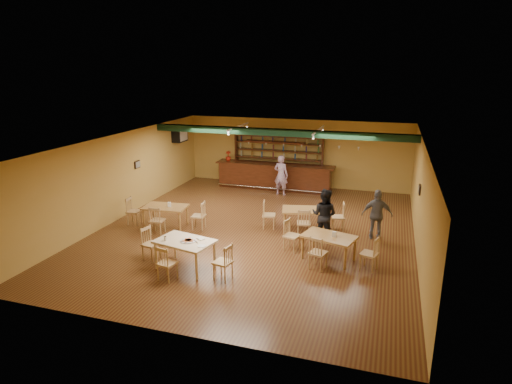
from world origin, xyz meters
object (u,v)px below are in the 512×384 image
(dining_table_d, at_px, (328,248))
(near_table, at_px, (185,254))
(dining_table_b, at_px, (303,219))
(patron_bar, at_px, (281,175))
(dining_table_c, at_px, (166,216))
(patron_right_a, at_px, (324,215))
(bar_counter, at_px, (275,176))

(dining_table_d, bearing_deg, near_table, -138.69)
(dining_table_b, bearing_deg, patron_bar, 102.36)
(dining_table_b, distance_m, near_table, 4.55)
(dining_table_c, bearing_deg, dining_table_d, -15.54)
(patron_bar, relative_size, patron_right_a, 1.02)
(dining_table_c, relative_size, patron_right_a, 0.86)
(dining_table_c, xyz_separation_m, near_table, (2.06, -2.71, 0.04))
(bar_counter, bearing_deg, dining_table_d, -63.29)
(dining_table_c, distance_m, dining_table_d, 5.73)
(dining_table_d, distance_m, patron_right_a, 1.47)
(bar_counter, xyz_separation_m, patron_bar, (0.50, -0.83, 0.28))
(patron_right_a, bearing_deg, dining_table_c, 16.28)
(patron_right_a, bearing_deg, dining_table_b, -32.48)
(patron_bar, bearing_deg, patron_right_a, 129.65)
(dining_table_c, xyz_separation_m, patron_bar, (2.78, 4.84, 0.49))
(bar_counter, bearing_deg, patron_right_a, -60.56)
(dining_table_d, xyz_separation_m, patron_right_a, (-0.35, 1.35, 0.48))
(bar_counter, distance_m, dining_table_b, 5.03)
(dining_table_d, xyz_separation_m, patron_bar, (-2.86, 5.84, 0.49))
(dining_table_c, relative_size, dining_table_d, 1.00)
(bar_counter, height_order, patron_bar, patron_bar)
(dining_table_b, relative_size, patron_bar, 0.82)
(dining_table_c, distance_m, near_table, 3.40)
(near_table, height_order, patron_bar, patron_bar)
(dining_table_b, relative_size, near_table, 0.93)
(dining_table_b, relative_size, dining_table_c, 0.97)
(near_table, bearing_deg, dining_table_b, 69.57)
(near_table, bearing_deg, dining_table_d, 37.26)
(dining_table_c, xyz_separation_m, dining_table_d, (5.64, -1.00, -0.00))
(bar_counter, relative_size, patron_bar, 3.09)
(dining_table_b, distance_m, dining_table_d, 2.44)
(dining_table_c, xyz_separation_m, patron_right_a, (5.29, 0.35, 0.48))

